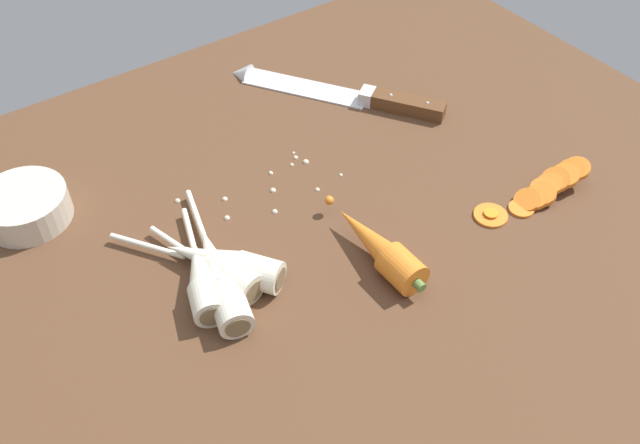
{
  "coord_description": "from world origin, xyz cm",
  "views": [
    {
      "loc": [
        -34.91,
        -51.62,
        62.8
      ],
      "look_at": [
        0.0,
        -2.0,
        1.5
      ],
      "focal_mm": 39.16,
      "sensor_mm": 36.0,
      "label": 1
    }
  ],
  "objects_px": {
    "whole_carrot": "(379,248)",
    "prep_bowl": "(25,205)",
    "carrot_slice_stray_near": "(491,214)",
    "parsnip_mid_right": "(202,277)",
    "carrot_slice_stack": "(550,186)",
    "chefs_knife": "(331,91)",
    "parsnip_mid_left": "(219,276)",
    "parsnip_back": "(222,263)",
    "parsnip_front": "(219,268)"
  },
  "relations": [
    {
      "from": "parsnip_mid_right",
      "to": "prep_bowl",
      "type": "relative_size",
      "value": 1.65
    },
    {
      "from": "chefs_knife",
      "to": "parsnip_mid_right",
      "type": "xyz_separation_m",
      "value": [
        -0.35,
        -0.23,
        0.01
      ]
    },
    {
      "from": "carrot_slice_stack",
      "to": "prep_bowl",
      "type": "distance_m",
      "value": 0.67
    },
    {
      "from": "parsnip_mid_left",
      "to": "parsnip_mid_right",
      "type": "distance_m",
      "value": 0.02
    },
    {
      "from": "carrot_slice_stray_near",
      "to": "whole_carrot",
      "type": "bearing_deg",
      "value": 171.52
    },
    {
      "from": "parsnip_mid_right",
      "to": "parsnip_front",
      "type": "bearing_deg",
      "value": 1.73
    },
    {
      "from": "carrot_slice_stack",
      "to": "chefs_knife",
      "type": "bearing_deg",
      "value": 106.12
    },
    {
      "from": "parsnip_mid_right",
      "to": "carrot_slice_stack",
      "type": "distance_m",
      "value": 0.46
    },
    {
      "from": "carrot_slice_stack",
      "to": "parsnip_back",
      "type": "bearing_deg",
      "value": 163.23
    },
    {
      "from": "carrot_slice_stack",
      "to": "parsnip_mid_left",
      "type": "bearing_deg",
      "value": 165.67
    },
    {
      "from": "chefs_knife",
      "to": "parsnip_mid_left",
      "type": "distance_m",
      "value": 0.41
    },
    {
      "from": "parsnip_mid_left",
      "to": "whole_carrot",
      "type": "bearing_deg",
      "value": -22.22
    },
    {
      "from": "carrot_slice_stack",
      "to": "prep_bowl",
      "type": "bearing_deg",
      "value": 148.57
    },
    {
      "from": "parsnip_back",
      "to": "prep_bowl",
      "type": "relative_size",
      "value": 1.79
    },
    {
      "from": "parsnip_back",
      "to": "carrot_slice_stack",
      "type": "height_order",
      "value": "parsnip_back"
    },
    {
      "from": "carrot_slice_stack",
      "to": "carrot_slice_stray_near",
      "type": "xyz_separation_m",
      "value": [
        -0.09,
        0.01,
        -0.01
      ]
    },
    {
      "from": "parsnip_mid_left",
      "to": "parsnip_back",
      "type": "height_order",
      "value": "same"
    },
    {
      "from": "chefs_knife",
      "to": "whole_carrot",
      "type": "xyz_separation_m",
      "value": [
        -0.15,
        -0.31,
        0.01
      ]
    },
    {
      "from": "parsnip_mid_left",
      "to": "parsnip_back",
      "type": "relative_size",
      "value": 1.2
    },
    {
      "from": "parsnip_mid_left",
      "to": "prep_bowl",
      "type": "bearing_deg",
      "value": 120.77
    },
    {
      "from": "chefs_knife",
      "to": "parsnip_mid_right",
      "type": "distance_m",
      "value": 0.41
    },
    {
      "from": "carrot_slice_stray_near",
      "to": "parsnip_back",
      "type": "bearing_deg",
      "value": 161.04
    },
    {
      "from": "parsnip_back",
      "to": "carrot_slice_stray_near",
      "type": "height_order",
      "value": "parsnip_back"
    },
    {
      "from": "chefs_knife",
      "to": "parsnip_front",
      "type": "relative_size",
      "value": 1.79
    },
    {
      "from": "parsnip_back",
      "to": "prep_bowl",
      "type": "xyz_separation_m",
      "value": [
        -0.16,
        0.22,
        0.0
      ]
    },
    {
      "from": "parsnip_mid_left",
      "to": "parsnip_back",
      "type": "bearing_deg",
      "value": 50.37
    },
    {
      "from": "prep_bowl",
      "to": "chefs_knife",
      "type": "bearing_deg",
      "value": -0.25
    },
    {
      "from": "carrot_slice_stack",
      "to": "carrot_slice_stray_near",
      "type": "bearing_deg",
      "value": 171.5
    },
    {
      "from": "whole_carrot",
      "to": "parsnip_back",
      "type": "relative_size",
      "value": 0.92
    },
    {
      "from": "whole_carrot",
      "to": "carrot_slice_stack",
      "type": "relative_size",
      "value": 1.42
    },
    {
      "from": "parsnip_front",
      "to": "prep_bowl",
      "type": "relative_size",
      "value": 1.56
    },
    {
      "from": "whole_carrot",
      "to": "prep_bowl",
      "type": "bearing_deg",
      "value": 135.63
    },
    {
      "from": "parsnip_mid_right",
      "to": "parsnip_mid_left",
      "type": "bearing_deg",
      "value": -31.52
    },
    {
      "from": "parsnip_front",
      "to": "parsnip_mid_left",
      "type": "height_order",
      "value": "same"
    },
    {
      "from": "parsnip_front",
      "to": "carrot_slice_stray_near",
      "type": "xyz_separation_m",
      "value": [
        0.33,
        -0.11,
        -0.02
      ]
    },
    {
      "from": "chefs_knife",
      "to": "parsnip_mid_right",
      "type": "height_order",
      "value": "parsnip_mid_right"
    },
    {
      "from": "parsnip_mid_left",
      "to": "carrot_slice_stack",
      "type": "xyz_separation_m",
      "value": [
        0.43,
        -0.11,
        -0.01
      ]
    },
    {
      "from": "parsnip_mid_right",
      "to": "carrot_slice_stray_near",
      "type": "distance_m",
      "value": 0.37
    },
    {
      "from": "parsnip_front",
      "to": "prep_bowl",
      "type": "xyz_separation_m",
      "value": [
        -0.15,
        0.23,
        0.0
      ]
    },
    {
      "from": "parsnip_front",
      "to": "carrot_slice_stack",
      "type": "bearing_deg",
      "value": -15.88
    },
    {
      "from": "parsnip_mid_right",
      "to": "carrot_slice_stray_near",
      "type": "height_order",
      "value": "parsnip_mid_right"
    },
    {
      "from": "chefs_knife",
      "to": "parsnip_front",
      "type": "height_order",
      "value": "parsnip_front"
    },
    {
      "from": "chefs_knife",
      "to": "parsnip_mid_left",
      "type": "height_order",
      "value": "parsnip_mid_left"
    },
    {
      "from": "whole_carrot",
      "to": "parsnip_mid_left",
      "type": "relative_size",
      "value": 0.77
    },
    {
      "from": "parsnip_back",
      "to": "carrot_slice_stack",
      "type": "bearing_deg",
      "value": -16.77
    },
    {
      "from": "whole_carrot",
      "to": "prep_bowl",
      "type": "xyz_separation_m",
      "value": [
        -0.32,
        0.31,
        0.0
      ]
    },
    {
      "from": "parsnip_front",
      "to": "parsnip_back",
      "type": "bearing_deg",
      "value": 32.43
    },
    {
      "from": "carrot_slice_stray_near",
      "to": "parsnip_mid_right",
      "type": "bearing_deg",
      "value": 163.34
    },
    {
      "from": "chefs_knife",
      "to": "parsnip_front",
      "type": "distance_m",
      "value": 0.4
    },
    {
      "from": "parsnip_mid_left",
      "to": "carrot_slice_stray_near",
      "type": "relative_size",
      "value": 5.43
    }
  ]
}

